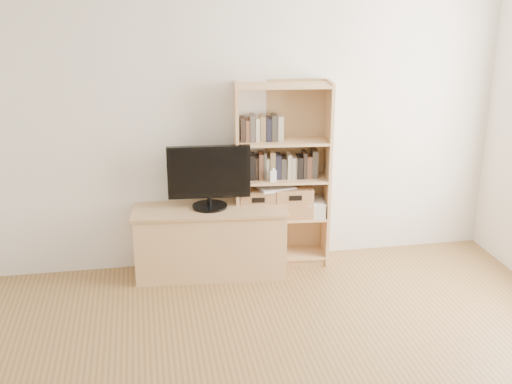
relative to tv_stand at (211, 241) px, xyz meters
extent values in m
cube|color=white|center=(0.34, 0.24, 1.01)|extent=(4.50, 0.02, 2.60)
cube|color=tan|center=(0.00, 0.00, 0.00)|extent=(1.30, 0.58, 0.58)
cube|color=tan|center=(0.64, 0.09, 0.52)|extent=(0.84, 0.37, 1.63)
cube|color=black|center=(0.00, 0.00, 0.58)|extent=(0.69, 0.10, 0.54)
cube|color=#B2A68E|center=(0.65, 0.11, 0.61)|extent=(0.78, 0.23, 0.20)
cube|color=#B2A68E|center=(0.47, 0.13, 0.94)|extent=(0.40, 0.19, 0.20)
cube|color=white|center=(0.55, 0.01, 0.56)|extent=(0.05, 0.03, 0.10)
cube|color=#8E5F40|center=(0.43, 0.11, 0.29)|extent=(0.33, 0.29, 0.25)
cube|color=#8E5F40|center=(0.74, 0.08, 0.30)|extent=(0.35, 0.30, 0.26)
cube|color=silver|center=(0.58, 0.08, 0.43)|extent=(0.34, 0.27, 0.02)
cube|color=beige|center=(0.92, 0.06, 0.22)|extent=(0.21, 0.28, 0.12)
camera|label=1|loc=(-0.53, -5.06, 2.19)|focal=45.00mm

